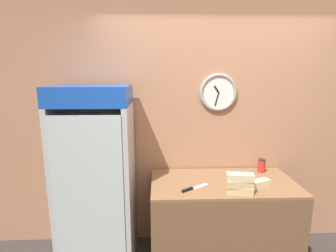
{
  "coord_description": "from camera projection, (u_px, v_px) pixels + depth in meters",
  "views": [
    {
      "loc": [
        -0.64,
        -1.5,
        1.93
      ],
      "look_at": [
        -0.55,
        0.91,
        1.43
      ],
      "focal_mm": 28.0,
      "sensor_mm": 36.0,
      "label": 1
    }
  ],
  "objects": [
    {
      "name": "chefs_knife",
      "position": [
        192.0,
        189.0,
        2.42
      ],
      "size": [
        0.28,
        0.2,
        0.02
      ],
      "color": "silver",
      "rests_on": "prep_counter"
    },
    {
      "name": "sandwich_stack_middle",
      "position": [
        240.0,
        184.0,
        2.32
      ],
      "size": [
        0.24,
        0.11,
        0.06
      ],
      "color": "tan",
      "rests_on": "sandwich_stack_bottom"
    },
    {
      "name": "prep_counter",
      "position": [
        221.0,
        221.0,
        2.68
      ],
      "size": [
        1.42,
        0.72,
        0.86
      ],
      "color": "brown",
      "rests_on": "ground_plane"
    },
    {
      "name": "sandwich_stack_bottom",
      "position": [
        239.0,
        190.0,
        2.34
      ],
      "size": [
        0.25,
        0.12,
        0.06
      ],
      "color": "tan",
      "rests_on": "prep_counter"
    },
    {
      "name": "beverage_cooler",
      "position": [
        97.0,
        168.0,
        2.62
      ],
      "size": [
        0.72,
        0.61,
        1.81
      ],
      "color": "#B2B7BC",
      "rests_on": "ground_plane"
    },
    {
      "name": "sandwich_flat_left",
      "position": [
        259.0,
        183.0,
        2.48
      ],
      "size": [
        0.23,
        0.16,
        0.06
      ],
      "color": "beige",
      "rests_on": "prep_counter"
    },
    {
      "name": "wall_back",
      "position": [
        216.0,
        125.0,
        2.89
      ],
      "size": [
        5.2,
        0.1,
        2.7
      ],
      "color": "#AD7A5B",
      "rests_on": "ground_plane"
    },
    {
      "name": "sandwich_stack_top",
      "position": [
        240.0,
        177.0,
        2.31
      ],
      "size": [
        0.25,
        0.12,
        0.06
      ],
      "color": "beige",
      "rests_on": "sandwich_stack_middle"
    },
    {
      "name": "condiment_jar",
      "position": [
        262.0,
        166.0,
        2.83
      ],
      "size": [
        0.08,
        0.08,
        0.14
      ],
      "color": "#B72D23",
      "rests_on": "prep_counter"
    }
  ]
}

